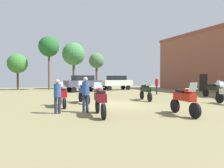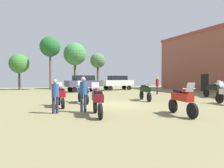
# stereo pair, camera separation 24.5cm
# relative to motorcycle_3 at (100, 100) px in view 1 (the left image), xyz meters

# --- Properties ---
(ground_plane) EXTENTS (44.00, 52.00, 0.02)m
(ground_plane) POSITION_rel_motorcycle_3_xyz_m (2.17, 3.46, -0.75)
(ground_plane) COLOR olive
(motorcycle_3) EXTENTS (0.69, 2.23, 1.50)m
(motorcycle_3) POSITION_rel_motorcycle_3_xyz_m (0.00, 0.00, 0.00)
(motorcycle_3) COLOR black
(motorcycle_3) RESTS_ON ground
(motorcycle_5) EXTENTS (0.62, 2.23, 1.50)m
(motorcycle_5) POSITION_rel_motorcycle_3_xyz_m (0.52, 4.75, 0.00)
(motorcycle_5) COLOR black
(motorcycle_5) RESTS_ON ground
(motorcycle_7) EXTENTS (0.65, 2.18, 1.51)m
(motorcycle_7) POSITION_rel_motorcycle_3_xyz_m (3.59, -1.40, 0.00)
(motorcycle_7) COLOR black
(motorcycle_7) RESTS_ON ground
(motorcycle_8) EXTENTS (0.64, 2.24, 1.50)m
(motorcycle_8) POSITION_rel_motorcycle_3_xyz_m (11.75, 4.01, -0.00)
(motorcycle_8) COLOR black
(motorcycle_8) RESTS_ON ground
(motorcycle_10) EXTENTS (0.62, 2.25, 1.45)m
(motorcycle_10) POSITION_rel_motorcycle_3_xyz_m (-1.13, 3.54, -0.02)
(motorcycle_10) COLOR black
(motorcycle_10) RESTS_ON ground
(motorcycle_11) EXTENTS (0.73, 2.25, 1.51)m
(motorcycle_11) POSITION_rel_motorcycle_3_xyz_m (5.20, 4.35, 0.01)
(motorcycle_11) COLOR black
(motorcycle_11) RESTS_ON ground
(car_1) EXTENTS (4.40, 2.04, 2.00)m
(car_1) POSITION_rel_motorcycle_3_xyz_m (8.53, 17.04, 0.43)
(car_1) COLOR black
(car_1) RESTS_ON ground
(car_3) EXTENTS (4.55, 2.53, 2.00)m
(car_3) POSITION_rel_motorcycle_3_xyz_m (3.27, 15.43, 0.43)
(car_3) COLOR black
(car_3) RESTS_ON ground
(person_1) EXTENTS (0.47, 0.47, 1.79)m
(person_1) POSITION_rel_motorcycle_3_xyz_m (9.33, 8.73, 0.31)
(person_1) COLOR #262644
(person_1) RESTS_ON ground
(person_2) EXTENTS (0.36, 0.36, 1.76)m
(person_2) POSITION_rel_motorcycle_3_xyz_m (-0.35, 1.17, 0.29)
(person_2) COLOR #27354A
(person_2) RESTS_ON ground
(person_3) EXTENTS (0.39, 0.39, 1.65)m
(person_3) POSITION_rel_motorcycle_3_xyz_m (-1.69, 1.32, 0.22)
(person_3) COLOR #29283F
(person_3) RESTS_ON ground
(tree_1) EXTENTS (2.71, 2.71, 5.07)m
(tree_1) POSITION_rel_motorcycle_3_xyz_m (-4.20, 22.48, 2.95)
(tree_1) COLOR brown
(tree_1) RESTS_ON ground
(tree_2) EXTENTS (3.48, 3.48, 7.13)m
(tree_2) POSITION_rel_motorcycle_3_xyz_m (3.67, 22.37, 4.60)
(tree_2) COLOR #4D4B30
(tree_2) RESTS_ON ground
(tree_5) EXTENTS (2.47, 2.47, 5.76)m
(tree_5) POSITION_rel_motorcycle_3_xyz_m (7.49, 22.66, 3.70)
(tree_5) COLOR brown
(tree_5) RESTS_ON ground
(tree_6) EXTENTS (2.86, 2.86, 7.56)m
(tree_6) POSITION_rel_motorcycle_3_xyz_m (-0.11, 21.14, 5.33)
(tree_6) COLOR brown
(tree_6) RESTS_ON ground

